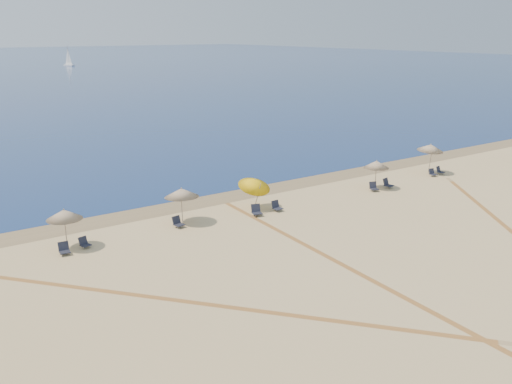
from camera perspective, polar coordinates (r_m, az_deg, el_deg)
wet_sand at (r=41.40m, az=-3.15°, el=-0.46°), size 500.00×500.00×0.00m
umbrella_1 at (r=32.81m, az=-18.90°, el=-2.17°), size 1.98×1.98×2.33m
umbrella_2 at (r=35.48m, az=-7.57°, el=-0.07°), size 2.19×2.21×2.33m
umbrella_3 at (r=38.02m, az=-0.11°, el=0.88°), size 2.21×2.26×2.47m
umbrella_4 at (r=43.95m, az=12.13°, el=2.76°), size 1.94×1.94×2.26m
umbrella_5 at (r=49.69m, az=17.30°, el=4.32°), size 2.18×2.22×2.64m
chair_2 at (r=32.53m, az=-18.91°, el=-5.50°), size 0.62×0.70×0.67m
chair_3 at (r=33.17m, az=-17.03°, el=-4.97°), size 0.64×0.70×0.61m
chair_4 at (r=35.25m, az=-7.94°, el=-3.08°), size 0.67×0.75×0.68m
chair_5 at (r=37.07m, az=0.04°, el=-1.91°), size 0.79×0.86×0.74m
chair_6 at (r=38.06m, az=2.11°, el=-1.47°), size 0.60×0.69×0.69m
chair_7 at (r=43.65m, az=11.85°, el=0.50°), size 0.77×0.82×0.68m
chair_8 at (r=44.75m, az=13.20°, el=0.83°), size 0.74×0.83×0.74m
chair_9 at (r=49.37m, az=17.48°, el=1.87°), size 0.61×0.68×0.62m
chair_10 at (r=50.29m, az=18.16°, el=2.07°), size 0.67×0.74×0.65m
sailboat_0 at (r=207.21m, az=-18.50°, el=12.62°), size 2.58×4.68×6.78m
tire_tracks at (r=29.73m, az=11.06°, el=-7.58°), size 59.82×44.83×0.00m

